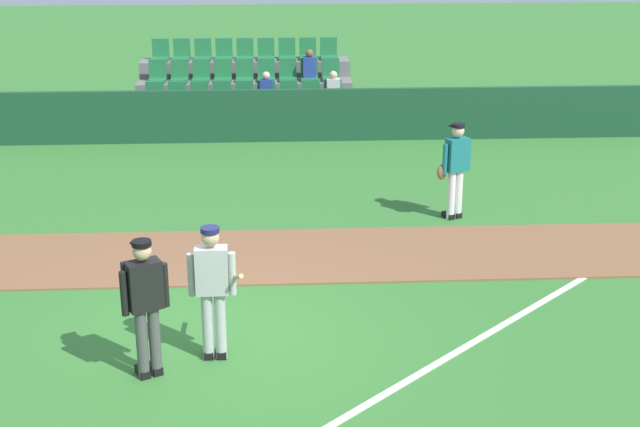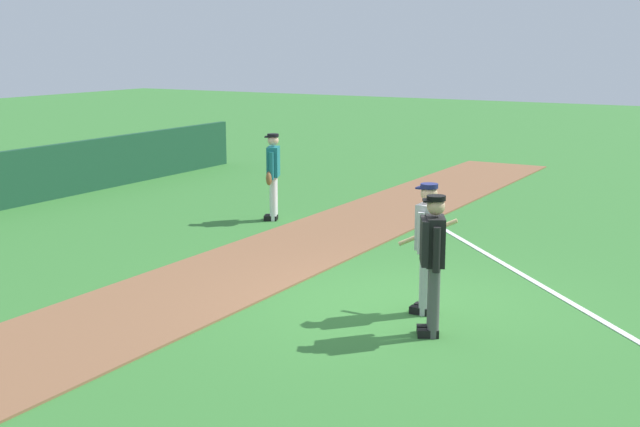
# 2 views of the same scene
# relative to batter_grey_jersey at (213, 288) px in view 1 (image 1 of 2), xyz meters

# --- Properties ---
(ground_plane) EXTENTS (80.00, 80.00, 0.00)m
(ground_plane) POSITION_rel_batter_grey_jersey_xyz_m (0.07, 0.48, -0.97)
(ground_plane) COLOR #387A33
(infield_dirt_path) EXTENTS (28.00, 2.34, 0.03)m
(infield_dirt_path) POSITION_rel_batter_grey_jersey_xyz_m (0.07, 3.37, -0.95)
(infield_dirt_path) COLOR brown
(infield_dirt_path) RESTS_ON ground
(foul_line_chalk) EXTENTS (8.83, 8.27, 0.01)m
(foul_line_chalk) POSITION_rel_batter_grey_jersey_xyz_m (3.07, -0.02, -0.96)
(foul_line_chalk) COLOR white
(foul_line_chalk) RESTS_ON ground
(dugout_fence) EXTENTS (20.00, 0.16, 1.25)m
(dugout_fence) POSITION_rel_batter_grey_jersey_xyz_m (0.07, 10.72, -0.34)
(dugout_fence) COLOR #19472D
(dugout_fence) RESTS_ON ground
(stadium_bleachers) EXTENTS (5.55, 2.95, 2.05)m
(stadium_bleachers) POSITION_rel_batter_grey_jersey_xyz_m (0.09, 12.59, -0.36)
(stadium_bleachers) COLOR slate
(stadium_bleachers) RESTS_ON ground
(batter_grey_jersey) EXTENTS (0.70, 0.77, 1.76)m
(batter_grey_jersey) POSITION_rel_batter_grey_jersey_xyz_m (0.00, 0.00, 0.00)
(batter_grey_jersey) COLOR #B2B2B2
(batter_grey_jersey) RESTS_ON ground
(umpire_home_plate) EXTENTS (0.54, 0.44, 1.76)m
(umpire_home_plate) POSITION_rel_batter_grey_jersey_xyz_m (-0.78, -0.39, 0.03)
(umpire_home_plate) COLOR #4C4C4C
(umpire_home_plate) RESTS_ON ground
(runner_teal_jersey) EXTENTS (0.65, 0.41, 1.76)m
(runner_teal_jersey) POSITION_rel_batter_grey_jersey_xyz_m (4.01, 5.04, -0.01)
(runner_teal_jersey) COLOR white
(runner_teal_jersey) RESTS_ON ground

